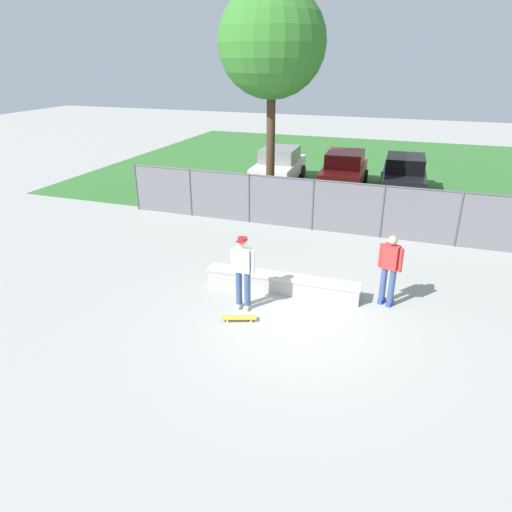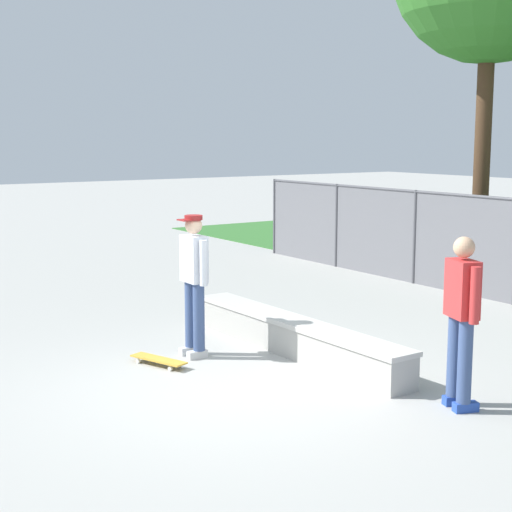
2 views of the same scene
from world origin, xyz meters
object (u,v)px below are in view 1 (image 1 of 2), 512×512
at_px(concrete_ledge, 282,283).
at_px(skateboard, 239,318).
at_px(car_white, 279,165).
at_px(car_black, 404,175).
at_px(skateboarder, 243,270).
at_px(bystander, 390,267).
at_px(car_red, 344,170).
at_px(tree_near_left, 272,43).

bearing_deg(concrete_ledge, skateboard, -106.68).
height_order(skateboard, car_white, car_white).
bearing_deg(car_black, concrete_ledge, -102.41).
xyz_separation_m(skateboarder, skateboard, (0.12, -0.59, -0.96)).
distance_m(skateboard, bystander, 3.79).
bearing_deg(skateboarder, concrete_ledge, 60.61).
xyz_separation_m(skateboarder, car_red, (0.36, 12.03, -0.19)).
xyz_separation_m(tree_near_left, car_white, (-1.01, 4.52, -5.22)).
bearing_deg(skateboard, skateboarder, 101.82).
distance_m(tree_near_left, bystander, 9.37).
height_order(concrete_ledge, tree_near_left, tree_near_left).
bearing_deg(car_white, bystander, -60.62).
xyz_separation_m(skateboarder, car_white, (-2.74, 11.98, -0.19)).
height_order(skateboarder, skateboard, skateboarder).
height_order(concrete_ledge, bystander, bystander).
relative_size(tree_near_left, car_white, 1.86).
bearing_deg(car_black, skateboarder, -104.19).
xyz_separation_m(skateboard, bystander, (3.13, 1.92, 0.94)).
height_order(skateboard, car_black, car_black).
relative_size(skateboarder, car_red, 0.43).
xyz_separation_m(concrete_ledge, skateboarder, (-0.64, -1.14, 0.80)).
distance_m(skateboarder, car_white, 12.29).
xyz_separation_m(skateboard, car_white, (-2.86, 12.57, 0.77)).
xyz_separation_m(concrete_ledge, tree_near_left, (-2.37, 6.32, 5.82)).
xyz_separation_m(car_white, bystander, (5.99, -10.65, 0.17)).
height_order(car_black, bystander, bystander).
bearing_deg(car_black, car_red, 177.97).
bearing_deg(bystander, car_red, 105.14).
relative_size(concrete_ledge, car_white, 0.95).
height_order(car_white, bystander, bystander).
bearing_deg(tree_near_left, car_red, 65.44).
distance_m(skateboard, car_white, 12.92).
xyz_separation_m(concrete_ledge, skateboard, (-0.52, -1.73, -0.16)).
bearing_deg(concrete_ledge, car_white, 107.32).
height_order(skateboarder, car_black, skateboarder).
bearing_deg(car_red, car_white, -179.05).
relative_size(car_black, bystander, 2.35).
height_order(car_white, car_black, same).
bearing_deg(tree_near_left, concrete_ledge, -69.45).
xyz_separation_m(concrete_ledge, car_red, (-0.28, 10.90, 0.61)).
bearing_deg(car_white, car_black, -0.42).
bearing_deg(car_black, car_white, 179.58).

